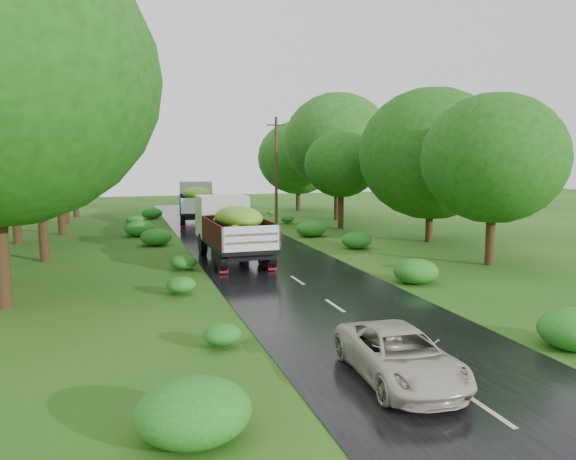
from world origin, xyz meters
name	(u,v)px	position (x,y,z in m)	size (l,w,h in m)	color
ground	(391,345)	(0.00, 0.00, 0.00)	(120.00, 120.00, 0.00)	#14460F
road	(324,299)	(0.00, 5.00, 0.01)	(6.50, 80.00, 0.02)	black
road_lines	(314,292)	(0.00, 6.00, 0.02)	(0.12, 69.60, 0.00)	#BFB78C
truck_near	(231,225)	(-1.61, 13.20, 1.66)	(2.63, 7.03, 2.93)	black
truck_far	(197,200)	(-1.07, 29.20, 1.69)	(3.21, 7.33, 2.99)	black
car	(400,355)	(-0.93, -2.17, 0.58)	(1.86, 4.03, 1.12)	beige
utility_pole	(276,170)	(4.25, 26.17, 3.96)	(1.33, 0.43, 7.69)	#382616
trees_left	(36,115)	(-10.73, 20.71, 7.13)	(6.67, 33.39, 9.94)	black
trees_right	(364,154)	(9.46, 22.63, 5.09)	(6.23, 31.28, 7.89)	black
shrubs	(260,249)	(0.00, 14.00, 0.35)	(11.90, 44.00, 0.70)	#186718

